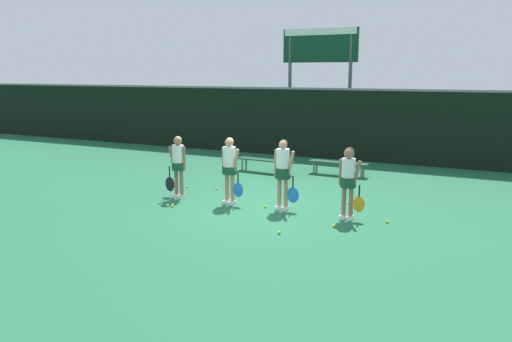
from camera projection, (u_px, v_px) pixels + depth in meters
name	position (u px, v px, depth m)	size (l,w,h in m)	color
ground_plane	(258.00, 207.00, 12.23)	(140.00, 140.00, 0.00)	#216642
fence_windscreen	(344.00, 124.00, 18.53)	(60.00, 0.08, 2.67)	black
scoreboard	(320.00, 58.00, 19.93)	(3.10, 0.15, 4.95)	#515156
bench_courtside	(265.00, 161.00, 16.34)	(2.01, 0.50, 0.43)	#19472D
bench_far	(339.00, 164.00, 15.93)	(1.91, 0.38, 0.43)	#19472D
player_0	(178.00, 162.00, 12.95)	(0.63, 0.34, 1.63)	#8C664C
player_1	(230.00, 165.00, 12.31)	(0.63, 0.36, 1.67)	tan
player_2	(283.00, 169.00, 11.78)	(0.65, 0.36, 1.69)	tan
player_3	(349.00, 177.00, 11.02)	(0.62, 0.35, 1.63)	#8C664C
tennis_ball_0	(187.00, 186.00, 14.24)	(0.07, 0.07, 0.07)	#CCE033
tennis_ball_1	(279.00, 233.00, 10.16)	(0.07, 0.07, 0.07)	#CCE033
tennis_ball_2	(173.00, 204.00, 12.35)	(0.06, 0.06, 0.06)	#CCE033
tennis_ball_3	(172.00, 206.00, 12.17)	(0.07, 0.07, 0.07)	#CCE033
tennis_ball_4	(387.00, 222.00, 10.89)	(0.06, 0.06, 0.06)	#CCE033
tennis_ball_5	(265.00, 207.00, 12.12)	(0.07, 0.07, 0.07)	#CCE033
tennis_ball_6	(168.00, 205.00, 12.23)	(0.07, 0.07, 0.07)	#CCE033
tennis_ball_7	(349.00, 203.00, 12.47)	(0.07, 0.07, 0.07)	#CCE033
tennis_ball_8	(334.00, 226.00, 10.60)	(0.07, 0.07, 0.07)	#CCE033
tennis_ball_9	(216.00, 188.00, 14.02)	(0.06, 0.06, 0.06)	#CCE033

